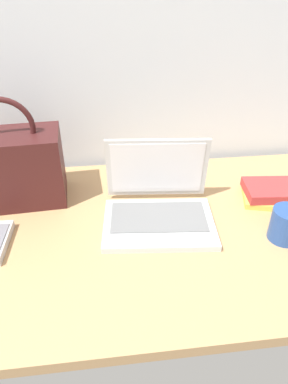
{
  "coord_description": "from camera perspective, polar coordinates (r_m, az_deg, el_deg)",
  "views": [
    {
      "loc": [
        -0.05,
        -0.77,
        0.66
      ],
      "look_at": [
        0.04,
        0.0,
        0.15
      ],
      "focal_mm": 32.86,
      "sensor_mm": 36.0,
      "label": 1
    }
  ],
  "objects": [
    {
      "name": "desk",
      "position": [
        1.0,
        -2.42,
        -6.61
      ],
      "size": [
        1.6,
        0.76,
        0.03
      ],
      "color": "tan",
      "rests_on": "ground"
    },
    {
      "name": "laptop",
      "position": [
        1.01,
        2.3,
        -1.85
      ],
      "size": [
        0.33,
        0.28,
        0.22
      ],
      "color": "silver",
      "rests_on": "desk"
    },
    {
      "name": "book_stack",
      "position": [
        1.17,
        20.2,
        -0.11
      ],
      "size": [
        0.21,
        0.18,
        0.05
      ],
      "color": "#D8BF4C",
      "rests_on": "desk"
    },
    {
      "name": "handbag",
      "position": [
        1.12,
        -20.71,
        3.81
      ],
      "size": [
        0.31,
        0.18,
        0.33
      ],
      "color": "#3F1919",
      "rests_on": "desk"
    },
    {
      "name": "coffee_mug",
      "position": [
        1.01,
        22.3,
        -4.85
      ],
      "size": [
        0.12,
        0.09,
        0.09
      ],
      "color": "#26478C",
      "rests_on": "desk"
    }
  ]
}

